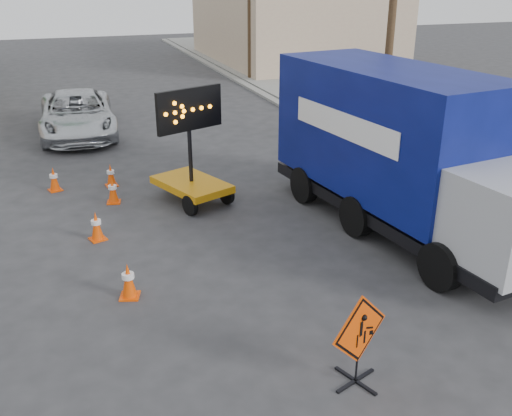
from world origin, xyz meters
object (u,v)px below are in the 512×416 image
construction_sign (359,337)px  box_truck (401,160)px  arrow_board (191,177)px  pickup_truck (77,114)px

construction_sign → box_truck: box_truck is taller
arrow_board → pickup_truck: (-2.41, 7.97, 0.11)m
arrow_board → pickup_truck: arrow_board is taller
arrow_board → box_truck: 5.43m
pickup_truck → box_truck: (6.64, -11.22, 0.90)m
box_truck → pickup_truck: bearing=113.5°
pickup_truck → box_truck: box_truck is taller
pickup_truck → box_truck: size_ratio=0.70×
arrow_board → pickup_truck: bearing=85.4°
construction_sign → box_truck: size_ratio=0.19×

